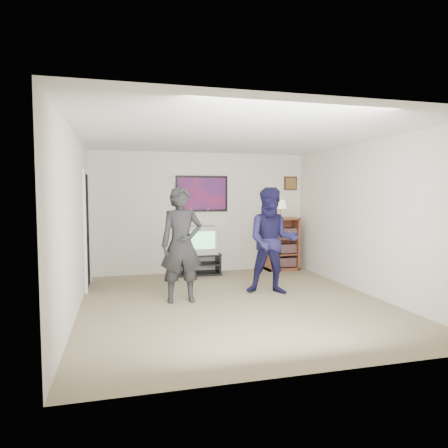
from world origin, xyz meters
name	(u,v)px	position (x,y,z in m)	size (l,w,h in m)	color
room_shell	(228,219)	(0.00, 0.35, 1.25)	(4.51, 5.00, 2.51)	#75654A
media_stand	(199,264)	(-0.11, 2.23, 0.22)	(0.89, 0.52, 0.43)	black
crt_television	(200,240)	(-0.10, 2.23, 0.71)	(0.66, 0.56, 0.56)	#969792
bookshelf	(282,244)	(1.72, 2.28, 0.57)	(0.69, 0.39, 1.13)	brown
table_lamp	(281,209)	(1.70, 2.30, 1.33)	(0.24, 0.24, 0.39)	#FFEAC1
person_tall	(182,245)	(-0.76, 0.26, 0.87)	(0.64, 0.42, 1.75)	black
person_short	(272,241)	(0.76, 0.38, 0.88)	(0.85, 0.66, 1.75)	#18163D
controller_left	(176,222)	(-0.81, 0.49, 1.20)	(0.04, 0.13, 0.04)	white
controller_right	(267,232)	(0.74, 0.57, 1.00)	(0.04, 0.12, 0.04)	white
poster	(202,194)	(0.00, 2.48, 1.65)	(1.10, 0.03, 0.75)	black
air_vent	(175,179)	(-0.55, 2.48, 1.95)	(0.28, 0.02, 0.14)	white
small_picture	(290,183)	(2.00, 2.48, 1.88)	(0.30, 0.03, 0.30)	black
doorway	(86,231)	(-2.23, 1.60, 1.00)	(0.03, 0.85, 2.00)	black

